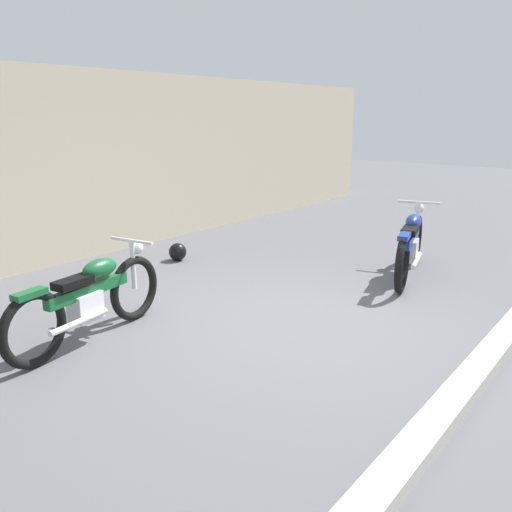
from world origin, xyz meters
TOP-DOWN VIEW (x-y plane):
  - ground_plane at (0.00, 0.00)m, footprint 40.00×40.00m
  - building_wall at (0.00, 4.32)m, footprint 18.00×0.30m
  - curb_strip at (0.00, -1.94)m, footprint 18.00×0.24m
  - helmet at (1.07, 2.92)m, footprint 0.28×0.28m
  - motorcycle_green at (-1.59, 1.39)m, footprint 2.04×0.63m
  - motorcycle_blue at (2.46, -0.29)m, footprint 2.14×0.81m

SIDE VIEW (x-z plane):
  - ground_plane at x=0.00m, z-range 0.00..0.00m
  - curb_strip at x=0.00m, z-range 0.00..0.12m
  - helmet at x=1.07m, z-range 0.00..0.28m
  - motorcycle_green at x=-1.59m, z-range -0.02..0.91m
  - motorcycle_blue at x=2.46m, z-range -0.02..0.97m
  - building_wall at x=0.00m, z-range 0.00..2.91m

